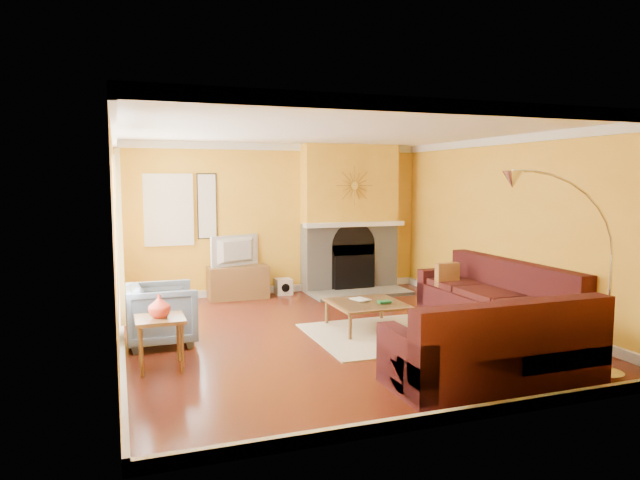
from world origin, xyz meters
name	(u,v)px	position (x,y,z in m)	size (l,w,h in m)	color
floor	(336,334)	(0.00, 0.00, -0.01)	(5.50, 6.00, 0.02)	maroon
ceiling	(337,129)	(0.00, 0.00, 2.71)	(5.50, 6.00, 0.02)	white
wall_back	(276,219)	(0.00, 3.01, 1.35)	(5.50, 0.02, 2.70)	yellow
wall_front	(468,266)	(0.00, -3.01, 1.35)	(5.50, 0.02, 2.70)	yellow
wall_left	(115,241)	(-2.76, 0.00, 1.35)	(0.02, 6.00, 2.70)	yellow
wall_right	(510,228)	(2.76, 0.00, 1.35)	(0.02, 6.00, 2.70)	yellow
baseboard	(336,329)	(0.00, 0.00, 0.06)	(5.50, 6.00, 0.12)	white
crown_molding	(337,135)	(0.00, 0.00, 2.64)	(5.50, 6.00, 0.12)	white
window_left_near	(118,221)	(-2.72, 1.30, 1.50)	(0.06, 1.22, 1.72)	white
window_left_far	(118,233)	(-2.72, -0.60, 1.50)	(0.06, 1.22, 1.72)	white
window_back	(169,210)	(-1.90, 2.96, 1.55)	(0.82, 0.06, 1.22)	white
wall_art	(207,206)	(-1.25, 2.97, 1.60)	(0.34, 0.04, 1.14)	white
fireplace	(350,218)	(1.35, 2.80, 1.35)	(1.80, 0.40, 2.70)	gray
mantel	(355,224)	(1.35, 2.56, 1.25)	(1.92, 0.22, 0.08)	white
hearth	(361,293)	(1.35, 2.25, 0.03)	(1.80, 0.70, 0.06)	gray
sunburst	(355,186)	(1.35, 2.57, 1.95)	(0.70, 0.04, 0.70)	olive
rug	(401,333)	(0.81, -0.30, 0.01)	(2.40, 1.80, 0.02)	beige
sectional_sofa	(449,306)	(1.25, -0.79, 0.45)	(3.01, 3.82, 0.90)	#431518
coffee_table	(367,315)	(0.49, 0.08, 0.19)	(0.96, 0.96, 0.38)	white
media_console	(238,282)	(-0.78, 2.71, 0.28)	(1.03, 0.46, 0.57)	brown
tv	(238,251)	(-0.78, 2.71, 0.83)	(0.93, 0.12, 0.53)	black
subwoofer	(283,286)	(0.06, 2.78, 0.14)	(0.28, 0.28, 0.28)	white
armchair	(162,314)	(-2.24, 0.28, 0.38)	(0.82, 0.84, 0.77)	slate
side_table	(161,343)	(-2.32, -0.69, 0.29)	(0.52, 0.52, 0.57)	brown
vase	(159,306)	(-2.32, -0.69, 0.70)	(0.24, 0.24, 0.25)	#E1402A
book	(355,300)	(0.34, 0.17, 0.39)	(0.20, 0.26, 0.03)	white
arc_lamp	(566,280)	(1.46, -2.54, 1.07)	(1.36, 0.36, 2.14)	silver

